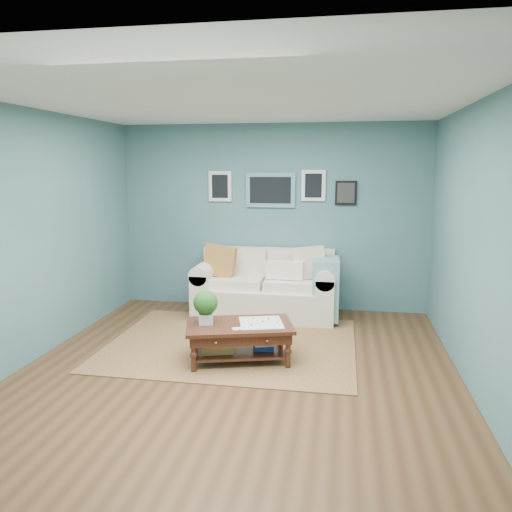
# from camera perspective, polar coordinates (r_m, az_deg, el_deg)

# --- Properties ---
(room_shell) EXTENTS (5.00, 5.02, 2.70)m
(room_shell) POSITION_cam_1_polar(r_m,az_deg,el_deg) (4.96, -2.14, 1.76)
(room_shell) COLOR brown
(room_shell) RESTS_ON ground
(area_rug) EXTENTS (2.88, 2.31, 0.01)m
(area_rug) POSITION_cam_1_polar(r_m,az_deg,el_deg) (6.04, -2.75, -9.95)
(area_rug) COLOR brown
(area_rug) RESTS_ON ground
(loveseat) EXTENTS (2.00, 0.91, 1.03)m
(loveseat) POSITION_cam_1_polar(r_m,az_deg,el_deg) (7.03, 1.79, -3.54)
(loveseat) COLOR #F3E5CF
(loveseat) RESTS_ON ground
(coffee_table) EXTENTS (1.26, 0.94, 0.79)m
(coffee_table) POSITION_cam_1_polar(r_m,az_deg,el_deg) (5.43, -2.55, -8.47)
(coffee_table) COLOR #37150F
(coffee_table) RESTS_ON ground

